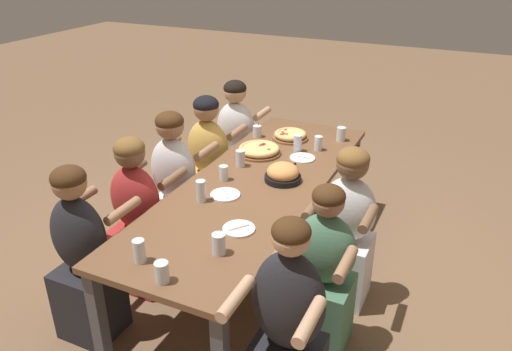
{
  "coord_description": "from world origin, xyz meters",
  "views": [
    {
      "loc": [
        -2.8,
        -1.31,
        2.29
      ],
      "look_at": [
        0.0,
        0.0,
        0.8
      ],
      "focal_mm": 35.0,
      "sensor_mm": 36.0,
      "label": 1
    }
  ],
  "objects_px": {
    "diner_far_midleft": "(138,221)",
    "drinking_glass_b": "(341,134)",
    "drinking_glass_g": "(224,173)",
    "diner_far_center": "(175,190)",
    "drinking_glass_a": "(318,144)",
    "drinking_glass_e": "(219,245)",
    "empty_plate_a": "(225,195)",
    "drinking_glass_c": "(201,192)",
    "drinking_glass_d": "(162,273)",
    "empty_plate_b": "(239,229)",
    "diner_near_center": "(346,233)",
    "diner_far_right": "(236,146)",
    "cocktail_glass_blue": "(257,132)",
    "drinking_glass_i": "(139,252)",
    "pizza_board_main": "(290,135)",
    "diner_far_left": "(84,261)",
    "diner_near_midleft": "(323,277)",
    "diner_far_midright": "(209,166)",
    "skillet_bowl": "(283,174)",
    "empty_plate_c": "(302,158)",
    "drinking_glass_f": "(240,159)",
    "drinking_glass_h": "(298,144)",
    "pizza_board_second": "(259,150)",
    "diner_near_left": "(287,335)"
  },
  "relations": [
    {
      "from": "empty_plate_a",
      "to": "drinking_glass_c",
      "type": "xyz_separation_m",
      "value": [
        -0.13,
        0.1,
        0.06
      ]
    },
    {
      "from": "skillet_bowl",
      "to": "diner_far_midleft",
      "type": "distance_m",
      "value": 1.05
    },
    {
      "from": "drinking_glass_e",
      "to": "diner_far_midright",
      "type": "xyz_separation_m",
      "value": [
        1.35,
        0.85,
        -0.26
      ]
    },
    {
      "from": "drinking_glass_g",
      "to": "skillet_bowl",
      "type": "bearing_deg",
      "value": -66.54
    },
    {
      "from": "drinking_glass_a",
      "to": "drinking_glass_c",
      "type": "height_order",
      "value": "drinking_glass_c"
    },
    {
      "from": "drinking_glass_e",
      "to": "diner_far_midleft",
      "type": "distance_m",
      "value": 0.97
    },
    {
      "from": "empty_plate_a",
      "to": "drinking_glass_g",
      "type": "xyz_separation_m",
      "value": [
        0.2,
        0.12,
        0.05
      ]
    },
    {
      "from": "drinking_glass_g",
      "to": "diner_far_right",
      "type": "relative_size",
      "value": 0.09
    },
    {
      "from": "diner_far_right",
      "to": "diner_far_midleft",
      "type": "bearing_deg",
      "value": -90.0
    },
    {
      "from": "drinking_glass_c",
      "to": "drinking_glass_d",
      "type": "height_order",
      "value": "drinking_glass_c"
    },
    {
      "from": "pizza_board_main",
      "to": "diner_far_center",
      "type": "xyz_separation_m",
      "value": [
        -0.88,
        0.58,
        -0.23
      ]
    },
    {
      "from": "diner_near_center",
      "to": "drinking_glass_a",
      "type": "bearing_deg",
      "value": -58.21
    },
    {
      "from": "empty_plate_b",
      "to": "diner_near_center",
      "type": "xyz_separation_m",
      "value": [
        0.58,
        -0.49,
        -0.23
      ]
    },
    {
      "from": "diner_far_right",
      "to": "drinking_glass_f",
      "type": "bearing_deg",
      "value": -60.78
    },
    {
      "from": "cocktail_glass_blue",
      "to": "drinking_glass_d",
      "type": "bearing_deg",
      "value": -168.49
    },
    {
      "from": "drinking_glass_h",
      "to": "diner_far_left",
      "type": "bearing_deg",
      "value": 155.96
    },
    {
      "from": "empty_plate_a",
      "to": "drinking_glass_h",
      "type": "xyz_separation_m",
      "value": [
        0.9,
        -0.17,
        0.05
      ]
    },
    {
      "from": "drinking_glass_e",
      "to": "diner_near_midleft",
      "type": "xyz_separation_m",
      "value": [
        0.36,
        -0.48,
        -0.3
      ]
    },
    {
      "from": "pizza_board_main",
      "to": "pizza_board_second",
      "type": "bearing_deg",
      "value": 164.99
    },
    {
      "from": "diner_far_midright",
      "to": "diner_near_midleft",
      "type": "distance_m",
      "value": 1.66
    },
    {
      "from": "drinking_glass_c",
      "to": "drinking_glass_g",
      "type": "height_order",
      "value": "drinking_glass_c"
    },
    {
      "from": "pizza_board_second",
      "to": "drinking_glass_b",
      "type": "height_order",
      "value": "drinking_glass_b"
    },
    {
      "from": "diner_near_center",
      "to": "drinking_glass_f",
      "type": "bearing_deg",
      "value": -13.33
    },
    {
      "from": "diner_far_midleft",
      "to": "drinking_glass_b",
      "type": "bearing_deg",
      "value": 56.58
    },
    {
      "from": "diner_far_left",
      "to": "diner_far_right",
      "type": "bearing_deg",
      "value": 90.0
    },
    {
      "from": "cocktail_glass_blue",
      "to": "diner_near_left",
      "type": "distance_m",
      "value": 2.13
    },
    {
      "from": "drinking_glass_g",
      "to": "diner_far_right",
      "type": "distance_m",
      "value": 1.18
    },
    {
      "from": "drinking_glass_f",
      "to": "pizza_board_second",
      "type": "bearing_deg",
      "value": -6.01
    },
    {
      "from": "empty_plate_b",
      "to": "diner_near_center",
      "type": "bearing_deg",
      "value": -40.23
    },
    {
      "from": "drinking_glass_f",
      "to": "drinking_glass_h",
      "type": "distance_m",
      "value": 0.53
    },
    {
      "from": "drinking_glass_i",
      "to": "diner_near_left",
      "type": "height_order",
      "value": "diner_near_left"
    },
    {
      "from": "drinking_glass_d",
      "to": "diner_far_midright",
      "type": "relative_size",
      "value": 0.1
    },
    {
      "from": "drinking_glass_i",
      "to": "drinking_glass_g",
      "type": "bearing_deg",
      "value": 3.44
    },
    {
      "from": "drinking_glass_g",
      "to": "drinking_glass_h",
      "type": "bearing_deg",
      "value": -22.2
    },
    {
      "from": "empty_plate_c",
      "to": "drinking_glass_g",
      "type": "relative_size",
      "value": 1.83
    },
    {
      "from": "diner_far_center",
      "to": "diner_far_right",
      "type": "bearing_deg",
      "value": 90.0
    },
    {
      "from": "skillet_bowl",
      "to": "drinking_glass_c",
      "type": "xyz_separation_m",
      "value": [
        -0.49,
        0.36,
        0.01
      ]
    },
    {
      "from": "drinking_glass_a",
      "to": "drinking_glass_b",
      "type": "bearing_deg",
      "value": -21.02
    },
    {
      "from": "empty_plate_a",
      "to": "drinking_glass_f",
      "type": "height_order",
      "value": "drinking_glass_f"
    },
    {
      "from": "drinking_glass_g",
      "to": "diner_near_midleft",
      "type": "xyz_separation_m",
      "value": [
        -0.44,
        -0.88,
        -0.3
      ]
    },
    {
      "from": "cocktail_glass_blue",
      "to": "drinking_glass_b",
      "type": "height_order",
      "value": "cocktail_glass_blue"
    },
    {
      "from": "drinking_glass_a",
      "to": "drinking_glass_e",
      "type": "relative_size",
      "value": 0.97
    },
    {
      "from": "empty_plate_b",
      "to": "drinking_glass_g",
      "type": "relative_size",
      "value": 1.8
    },
    {
      "from": "pizza_board_main",
      "to": "empty_plate_a",
      "type": "relative_size",
      "value": 1.5
    },
    {
      "from": "drinking_glass_g",
      "to": "diner_far_center",
      "type": "xyz_separation_m",
      "value": [
        0.04,
        0.45,
        -0.26
      ]
    },
    {
      "from": "empty_plate_a",
      "to": "diner_far_midright",
      "type": "distance_m",
      "value": 0.97
    },
    {
      "from": "skillet_bowl",
      "to": "diner_far_midleft",
      "type": "height_order",
      "value": "diner_far_midleft"
    },
    {
      "from": "diner_near_left",
      "to": "diner_far_right",
      "type": "bearing_deg",
      "value": -57.11
    },
    {
      "from": "empty_plate_c",
      "to": "drinking_glass_a",
      "type": "xyz_separation_m",
      "value": [
        0.21,
        -0.05,
        0.05
      ]
    },
    {
      "from": "drinking_glass_e",
      "to": "drinking_glass_f",
      "type": "bearing_deg",
      "value": 20.8
    }
  ]
}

